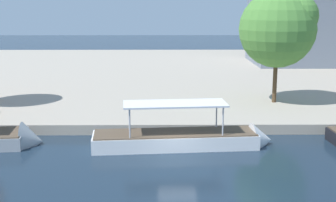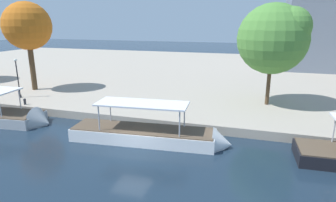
{
  "view_description": "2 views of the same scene",
  "coord_description": "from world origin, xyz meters",
  "px_view_note": "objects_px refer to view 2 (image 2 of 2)",
  "views": [
    {
      "loc": [
        -0.87,
        -28.42,
        9.92
      ],
      "look_at": [
        -0.55,
        5.25,
        2.67
      ],
      "focal_mm": 49.89,
      "sensor_mm": 36.0,
      "label": 1
    },
    {
      "loc": [
        8.08,
        -17.37,
        9.2
      ],
      "look_at": [
        0.4,
        7.59,
        1.96
      ],
      "focal_mm": 31.26,
      "sensor_mm": 36.0,
      "label": 2
    }
  ],
  "objects_px": {
    "tree_4": "(275,37)",
    "lamp_post": "(18,77)",
    "tree_2": "(27,27)",
    "mooring_bollard_0": "(25,101)",
    "tour_boat_2": "(155,137)"
  },
  "relations": [
    {
      "from": "mooring_bollard_0",
      "to": "tree_2",
      "type": "bearing_deg",
      "value": 123.65
    },
    {
      "from": "tour_boat_2",
      "to": "mooring_bollard_0",
      "type": "bearing_deg",
      "value": 162.52
    },
    {
      "from": "tree_2",
      "to": "mooring_bollard_0",
      "type": "bearing_deg",
      "value": -56.35
    },
    {
      "from": "mooring_bollard_0",
      "to": "lamp_post",
      "type": "xyz_separation_m",
      "value": [
        -2.63,
        2.17,
        2.05
      ]
    },
    {
      "from": "tour_boat_2",
      "to": "tree_2",
      "type": "xyz_separation_m",
      "value": [
        -19.34,
        9.33,
        8.0
      ]
    },
    {
      "from": "tree_4",
      "to": "tour_boat_2",
      "type": "bearing_deg",
      "value": -128.1
    },
    {
      "from": "lamp_post",
      "to": "tour_boat_2",
      "type": "bearing_deg",
      "value": -17.29
    },
    {
      "from": "tour_boat_2",
      "to": "lamp_post",
      "type": "bearing_deg",
      "value": 157.82
    },
    {
      "from": "mooring_bollard_0",
      "to": "tree_4",
      "type": "height_order",
      "value": "tree_4"
    },
    {
      "from": "tour_boat_2",
      "to": "lamp_post",
      "type": "distance_m",
      "value": 19.11
    },
    {
      "from": "mooring_bollard_0",
      "to": "tree_2",
      "type": "relative_size",
      "value": 0.06
    },
    {
      "from": "mooring_bollard_0",
      "to": "tree_2",
      "type": "height_order",
      "value": "tree_2"
    },
    {
      "from": "mooring_bollard_0",
      "to": "tour_boat_2",
      "type": "bearing_deg",
      "value": -12.6
    },
    {
      "from": "tree_2",
      "to": "lamp_post",
      "type": "bearing_deg",
      "value": -70.93
    },
    {
      "from": "tree_4",
      "to": "lamp_post",
      "type": "bearing_deg",
      "value": -168.5
    }
  ]
}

